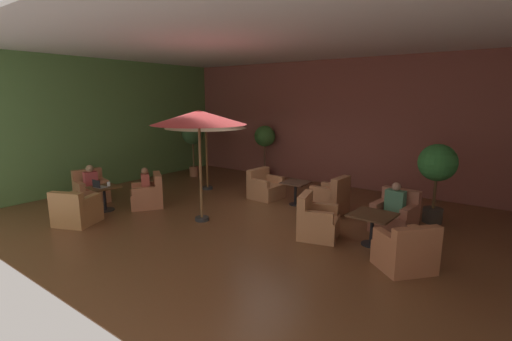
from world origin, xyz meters
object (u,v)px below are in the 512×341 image
at_px(armchair_mid_center_north, 317,222).
at_px(patron_blue_shirt, 145,181).
at_px(patio_umbrella_tall_red, 199,118).
at_px(armchair_front_right_north, 330,199).
at_px(armchair_front_left_north, 91,191).
at_px(patio_umbrella_center_beige, 206,121).
at_px(armchair_front_right_east, 265,188).
at_px(iced_drink_cup, 109,184).
at_px(potted_tree_mid_left, 193,136).
at_px(cafe_table_mid_center, 372,220).
at_px(armchair_mid_center_east, 406,252).
at_px(potted_tree_left_corner, 437,168).
at_px(potted_tree_mid_right, 265,140).
at_px(patron_with_friend, 395,199).
at_px(armchair_front_left_south, 148,195).
at_px(armchair_mid_center_south, 395,216).
at_px(open_laptop, 99,186).
at_px(armchair_front_left_east, 76,211).
at_px(cafe_table_front_right, 296,187).
at_px(cafe_table_front_left, 104,194).
at_px(patron_by_window, 90,177).

relative_size(armchair_mid_center_north, patron_blue_shirt, 1.47).
bearing_deg(patio_umbrella_tall_red, armchair_front_right_north, 47.58).
bearing_deg(armchair_front_left_north, patio_umbrella_center_beige, 61.71).
relative_size(armchair_front_right_east, iced_drink_cup, 7.83).
bearing_deg(potted_tree_mid_left, cafe_table_mid_center, -17.91).
bearing_deg(armchair_mid_center_east, potted_tree_left_corner, 92.80).
xyz_separation_m(potted_tree_mid_right, patron_with_friend, (5.30, -2.73, -0.62)).
height_order(armchair_front_left_south, armchair_mid_center_south, armchair_mid_center_south).
relative_size(patio_umbrella_center_beige, potted_tree_left_corner, 1.36).
distance_m(armchair_front_left_south, armchair_front_right_north, 4.67).
xyz_separation_m(potted_tree_left_corner, open_laptop, (-6.81, -4.09, -0.59)).
distance_m(patio_umbrella_center_beige, potted_tree_mid_left, 2.17).
bearing_deg(armchair_mid_center_south, iced_drink_cup, -155.75).
height_order(armchair_front_left_east, potted_tree_mid_left, potted_tree_mid_left).
height_order(armchair_front_left_east, patron_with_friend, patron_with_friend).
relative_size(armchair_mid_center_south, potted_tree_mid_right, 0.48).
bearing_deg(cafe_table_front_right, cafe_table_mid_center, -29.60).
distance_m(cafe_table_mid_center, armchair_mid_center_south, 1.09).
bearing_deg(potted_tree_mid_left, patron_with_friend, -10.30).
bearing_deg(patio_umbrella_center_beige, armchair_front_left_east, -91.62).
bearing_deg(potted_tree_left_corner, armchair_mid_center_east, -87.20).
xyz_separation_m(cafe_table_front_left, armchair_front_left_south, (0.59, 0.87, -0.13)).
xyz_separation_m(cafe_table_front_left, potted_tree_left_corner, (6.81, 3.96, 0.83)).
distance_m(armchair_front_left_east, potted_tree_mid_left, 5.54).
bearing_deg(armchair_mid_center_north, armchair_front_left_north, -167.71).
relative_size(armchair_front_left_north, armchair_mid_center_north, 0.98).
distance_m(armchair_mid_center_east, potted_tree_mid_right, 7.52).
height_order(cafe_table_front_right, open_laptop, open_laptop).
xyz_separation_m(cafe_table_mid_center, iced_drink_cup, (-6.09, -1.73, 0.18)).
distance_m(armchair_front_left_north, patio_umbrella_tall_red, 4.13).
relative_size(cafe_table_mid_center, open_laptop, 2.52).
relative_size(cafe_table_front_left, armchair_mid_center_east, 0.64).
relative_size(armchair_mid_center_north, open_laptop, 2.86).
relative_size(cafe_table_front_right, armchair_mid_center_north, 0.73).
bearing_deg(cafe_table_front_right, potted_tree_mid_left, 169.05).
bearing_deg(armchair_front_left_north, armchair_front_right_north, 28.09).
xyz_separation_m(potted_tree_mid_left, patron_blue_shirt, (1.77, -3.39, -0.76)).
relative_size(cafe_table_front_left, potted_tree_left_corner, 0.38).
height_order(armchair_front_right_east, cafe_table_mid_center, armchair_front_right_east).
height_order(cafe_table_front_left, potted_tree_mid_left, potted_tree_mid_left).
distance_m(cafe_table_front_left, potted_tree_left_corner, 7.92).
xyz_separation_m(cafe_table_mid_center, potted_tree_mid_right, (-5.18, 3.75, 0.82)).
relative_size(armchair_front_left_north, potted_tree_left_corner, 0.50).
xyz_separation_m(cafe_table_front_left, potted_tree_mid_left, (-1.21, 4.22, 1.01)).
xyz_separation_m(patron_by_window, iced_drink_cup, (1.03, -0.09, -0.01)).
bearing_deg(potted_tree_mid_left, armchair_front_left_south, -61.78).
relative_size(armchair_front_left_north, potted_tree_mid_left, 0.46).
relative_size(patron_by_window, iced_drink_cup, 5.66).
height_order(potted_tree_left_corner, patron_with_friend, potted_tree_left_corner).
xyz_separation_m(armchair_front_left_east, potted_tree_mid_left, (-1.63, 5.17, 1.13)).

